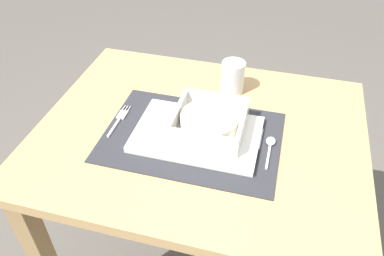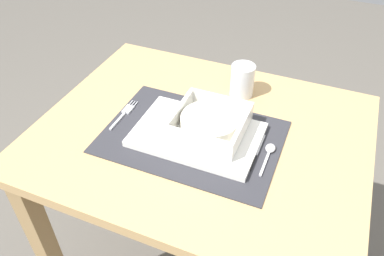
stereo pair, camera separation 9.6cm
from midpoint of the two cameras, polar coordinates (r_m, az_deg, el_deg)
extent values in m
cube|color=tan|center=(1.01, 4.11, -1.16)|extent=(0.84, 0.67, 0.03)
cube|color=#A48252|center=(1.27, -18.34, -17.35)|extent=(0.05, 0.05, 0.70)
cube|color=#A48252|center=(1.56, -5.88, -1.27)|extent=(0.05, 0.05, 0.70)
cube|color=#A48252|center=(1.45, 21.46, -8.69)|extent=(0.05, 0.05, 0.70)
cube|color=#2D2D33|center=(0.98, 2.81, -1.39)|extent=(0.44, 0.31, 0.00)
cube|color=white|center=(0.97, 3.32, -1.02)|extent=(0.31, 0.21, 0.02)
cube|color=white|center=(0.97, 5.43, -0.29)|extent=(0.17, 0.17, 0.01)
cube|color=white|center=(0.97, 0.95, 2.12)|extent=(0.01, 0.17, 0.04)
cube|color=white|center=(0.94, 10.26, -0.29)|extent=(0.01, 0.17, 0.04)
cube|color=white|center=(0.89, 3.87, -2.14)|extent=(0.15, 0.01, 0.04)
cube|color=white|center=(1.01, 6.99, 3.65)|extent=(0.15, 0.01, 0.04)
cylinder|color=silver|center=(0.95, 5.51, 0.68)|extent=(0.15, 0.15, 0.03)
cube|color=silver|center=(1.03, -8.34, 0.93)|extent=(0.01, 0.08, 0.00)
cube|color=silver|center=(1.07, -6.88, 2.70)|extent=(0.02, 0.04, 0.00)
cylinder|color=silver|center=(1.09, -6.57, 3.62)|extent=(0.00, 0.02, 0.00)
cylinder|color=silver|center=(1.08, -6.21, 3.53)|extent=(0.00, 0.02, 0.00)
cylinder|color=silver|center=(1.08, -5.84, 3.43)|extent=(0.00, 0.02, 0.00)
cube|color=silver|center=(0.93, 13.63, -5.37)|extent=(0.01, 0.08, 0.00)
ellipsoid|color=silver|center=(0.96, 14.35, -3.03)|extent=(0.02, 0.03, 0.01)
cube|color=black|center=(0.92, 11.74, -5.16)|extent=(0.01, 0.05, 0.01)
cube|color=silver|center=(0.97, 12.62, -2.65)|extent=(0.01, 0.08, 0.00)
cylinder|color=white|center=(1.11, 9.93, 6.85)|extent=(0.07, 0.07, 0.10)
cylinder|color=maroon|center=(1.13, 9.80, 5.90)|extent=(0.06, 0.06, 0.05)
camera|label=1|loc=(0.05, -87.14, 2.44)|focal=36.04mm
camera|label=2|loc=(0.05, 92.86, -2.44)|focal=36.04mm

